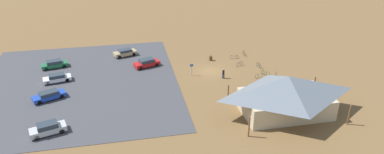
{
  "coord_description": "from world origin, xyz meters",
  "views": [
    {
      "loc": [
        14.25,
        53.54,
        25.01
      ],
      "look_at": [
        4.17,
        4.2,
        1.2
      ],
      "focal_mm": 32.08,
      "sensor_mm": 36.0,
      "label": 1
    }
  ],
  "objects": [
    {
      "name": "ground",
      "position": [
        0.0,
        0.0,
        0.0
      ],
      "size": [
        160.0,
        160.0,
        0.0
      ],
      "primitive_type": "plane",
      "color": "brown",
      "rests_on": "ground"
    },
    {
      "name": "parking_lot_asphalt",
      "position": [
        22.51,
        0.44,
        0.03
      ],
      "size": [
        32.17,
        35.32,
        0.05
      ],
      "primitive_type": "cube",
      "color": "#424247",
      "rests_on": "ground"
    },
    {
      "name": "bike_pavilion",
      "position": [
        -6.62,
        15.74,
        3.14
      ],
      "size": [
        14.07,
        9.12,
        5.63
      ],
      "color": "#C6B28E",
      "rests_on": "ground"
    },
    {
      "name": "trash_bin",
      "position": [
        -1.31,
        -4.81,
        0.45
      ],
      "size": [
        0.6,
        0.6,
        0.9
      ],
      "primitive_type": "cylinder",
      "color": "brown",
      "rests_on": "ground"
    },
    {
      "name": "lot_sign",
      "position": [
        3.6,
        1.07,
        1.41
      ],
      "size": [
        0.56,
        0.08,
        2.2
      ],
      "color": "#99999E",
      "rests_on": "ground"
    },
    {
      "name": "bicycle_white_yard_center",
      "position": [
        -5.99,
        -4.76,
        0.35
      ],
      "size": [
        1.72,
        0.48,
        0.81
      ],
      "color": "black",
      "rests_on": "ground"
    },
    {
      "name": "bicycle_green_by_bin",
      "position": [
        -8.94,
        3.31,
        0.36
      ],
      "size": [
        0.99,
        1.48,
        0.79
      ],
      "color": "black",
      "rests_on": "ground"
    },
    {
      "name": "bicycle_purple_mid_cluster",
      "position": [
        -5.85,
        -1.24,
        0.4
      ],
      "size": [
        1.61,
        0.86,
        0.86
      ],
      "color": "black",
      "rests_on": "ground"
    },
    {
      "name": "bicycle_yellow_lone_east",
      "position": [
        -10.26,
        4.75,
        0.39
      ],
      "size": [
        0.91,
        1.56,
        0.85
      ],
      "color": "black",
      "rests_on": "ground"
    },
    {
      "name": "bicycle_orange_edge_south",
      "position": [
        -8.37,
        -6.02,
        0.4
      ],
      "size": [
        0.48,
        1.75,
        0.93
      ],
      "color": "black",
      "rests_on": "ground"
    },
    {
      "name": "bicycle_blue_back_row",
      "position": [
        -9.05,
        0.14,
        0.39
      ],
      "size": [
        0.48,
        1.71,
        0.91
      ],
      "color": "black",
      "rests_on": "ground"
    },
    {
      "name": "bicycle_silver_edge_north",
      "position": [
        -7.57,
        4.44,
        0.38
      ],
      "size": [
        1.79,
        0.48,
        0.9
      ],
      "color": "black",
      "rests_on": "ground"
    },
    {
      "name": "car_tan_aisle_side",
      "position": [
        14.55,
        -10.33,
        0.73
      ],
      "size": [
        4.68,
        3.09,
        1.35
      ],
      "color": "tan",
      "rests_on": "parking_lot_asphalt"
    },
    {
      "name": "car_white_near_entry",
      "position": [
        25.87,
        -0.92,
        0.71
      ],
      "size": [
        4.65,
        2.67,
        1.33
      ],
      "color": "white",
      "rests_on": "parking_lot_asphalt"
    },
    {
      "name": "car_green_far_end",
      "position": [
        27.2,
        -7.1,
        0.73
      ],
      "size": [
        4.73,
        2.77,
        1.37
      ],
      "color": "#1E6B3D",
      "rests_on": "parking_lot_asphalt"
    },
    {
      "name": "car_blue_by_curb",
      "position": [
        26.16,
        5.18,
        0.7
      ],
      "size": [
        4.96,
        3.54,
        1.28
      ],
      "color": "#1E42B2",
      "rests_on": "parking_lot_asphalt"
    },
    {
      "name": "car_red_end_stall",
      "position": [
        10.83,
        -4.27,
        0.77
      ],
      "size": [
        4.94,
        3.3,
        1.45
      ],
      "color": "red",
      "rests_on": "parking_lot_asphalt"
    },
    {
      "name": "car_silver_back_corner",
      "position": [
        24.76,
        14.55,
        0.78
      ],
      "size": [
        4.67,
        2.97,
        1.5
      ],
      "color": "#BCBCC1",
      "rests_on": "parking_lot_asphalt"
    },
    {
      "name": "visitor_near_lot",
      "position": [
        -1.42,
        3.27,
        0.91
      ],
      "size": [
        0.39,
        0.4,
        1.74
      ],
      "color": "#2D3347",
      "rests_on": "ground"
    }
  ]
}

